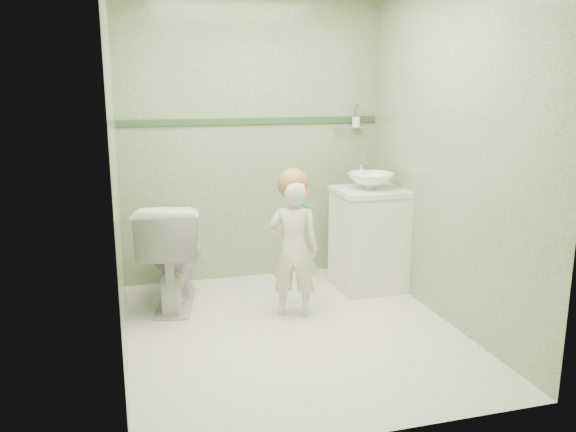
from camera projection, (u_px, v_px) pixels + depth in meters
name	position (u px, v px, depth m)	size (l,w,h in m)	color
ground	(294.00, 332.00, 4.00)	(2.50, 2.50, 0.00)	white
room_shell	(294.00, 157.00, 3.73)	(2.50, 2.54, 2.40)	gray
trim_stripe	(253.00, 121.00, 4.86)	(2.20, 0.02, 0.05)	#305130
vanity	(369.00, 240.00, 4.79)	(0.52, 0.50, 0.80)	white
counter	(370.00, 191.00, 4.70)	(0.54, 0.52, 0.04)	white
basin	(370.00, 181.00, 4.68)	(0.37, 0.37, 0.13)	white
faucet	(362.00, 168.00, 4.83)	(0.03, 0.13, 0.18)	silver
cup_holder	(355.00, 122.00, 5.05)	(0.26, 0.07, 0.21)	silver
toilet	(172.00, 253.00, 4.41)	(0.46, 0.80, 0.81)	white
toddler	(294.00, 249.00, 4.19)	(0.37, 0.24, 1.00)	silver
hair_cap	(293.00, 184.00, 4.11)	(0.22, 0.22, 0.22)	#9E6A3C
teal_toothbrush	(303.00, 205.00, 3.99)	(0.11, 0.14, 0.08)	#079882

